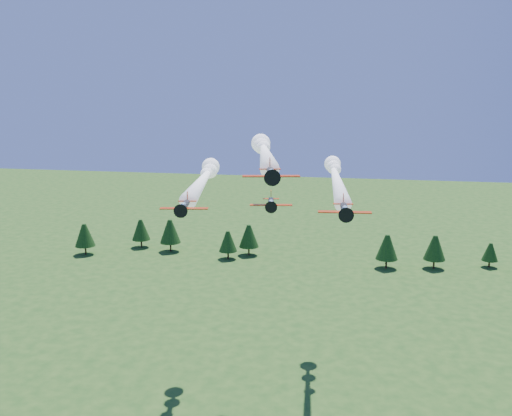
% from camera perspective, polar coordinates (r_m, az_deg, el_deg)
% --- Properties ---
extents(plane_lead, '(13.83, 45.66, 3.70)m').
position_cam_1_polar(plane_lead, '(96.98, 0.86, 5.70)').
color(plane_lead, black).
rests_on(plane_lead, ground).
extents(plane_left, '(12.11, 45.37, 3.70)m').
position_cam_1_polar(plane_left, '(105.86, -5.21, 3.00)').
color(plane_left, black).
rests_on(plane_left, ground).
extents(plane_right, '(10.34, 56.66, 3.70)m').
position_cam_1_polar(plane_right, '(111.95, 7.96, 3.16)').
color(plane_right, black).
rests_on(plane_right, ground).
extents(plane_slot, '(6.58, 7.19, 2.30)m').
position_cam_1_polar(plane_slot, '(87.16, 1.51, 0.52)').
color(plane_slot, black).
rests_on(plane_slot, ground).
extents(treeline, '(173.95, 20.45, 11.99)m').
position_cam_1_polar(treeline, '(195.22, 5.58, -3.31)').
color(treeline, '#382314').
rests_on(treeline, ground).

